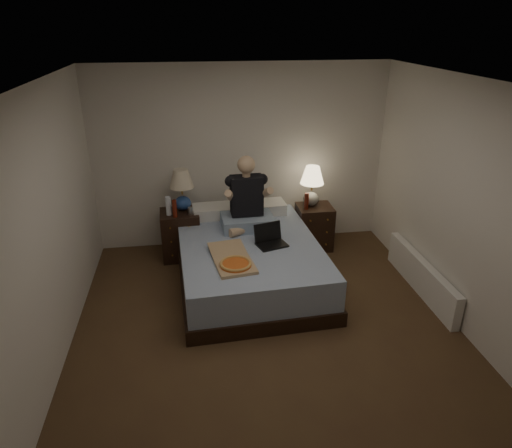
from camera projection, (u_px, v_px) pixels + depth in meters
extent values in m
cube|color=brown|center=(269.00, 334.00, 4.73)|extent=(4.00, 4.50, 0.00)
cube|color=white|center=(272.00, 84.00, 3.71)|extent=(4.00, 4.50, 0.00)
cube|color=white|center=(241.00, 157.00, 6.25)|extent=(4.00, 0.00, 2.50)
cube|color=white|center=(353.00, 414.00, 2.19)|extent=(4.00, 0.00, 2.50)
cube|color=white|center=(43.00, 238.00, 3.95)|extent=(0.00, 4.50, 2.50)
cube|color=white|center=(470.00, 212.00, 4.49)|extent=(0.00, 4.50, 2.50)
cube|color=#516EA2|center=(249.00, 262.00, 5.57)|extent=(1.73, 2.25, 0.54)
cube|color=black|center=(181.00, 235.00, 6.15)|extent=(0.52, 0.47, 0.65)
cube|color=black|center=(314.00, 227.00, 6.41)|extent=(0.48, 0.44, 0.62)
cylinder|color=white|center=(168.00, 206.00, 5.89)|extent=(0.07, 0.07, 0.25)
cylinder|color=#9F9F9B|center=(190.00, 211.00, 5.93)|extent=(0.07, 0.07, 0.10)
cylinder|color=#611B0D|center=(175.00, 209.00, 5.83)|extent=(0.06, 0.06, 0.23)
cylinder|color=#56180C|center=(306.00, 201.00, 6.16)|extent=(0.06, 0.06, 0.23)
cube|color=white|center=(421.00, 276.00, 5.40)|extent=(0.10, 1.60, 0.40)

